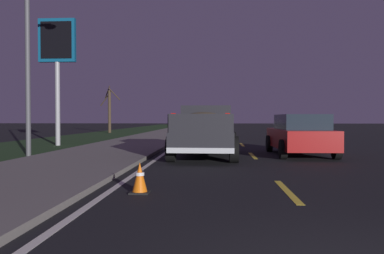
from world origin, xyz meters
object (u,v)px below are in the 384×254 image
at_px(sedan_white, 214,124).
at_px(bare_tree_far, 109,109).
at_px(gas_price_sign, 57,51).
at_px(street_light_near, 35,32).
at_px(pickup_truck, 206,130).
at_px(traffic_cone_near, 140,178).
at_px(sedan_red, 300,135).

bearing_deg(sedan_white, bare_tree_far, 119.90).
relative_size(gas_price_sign, street_light_near, 0.86).
relative_size(street_light_near, bare_tree_far, 1.66).
bearing_deg(gas_price_sign, street_light_near, -164.82).
bearing_deg(gas_price_sign, bare_tree_far, 7.07).
bearing_deg(street_light_near, gas_price_sign, 15.18).
height_order(pickup_truck, gas_price_sign, gas_price_sign).
height_order(street_light_near, traffic_cone_near, street_light_near).
height_order(sedan_white, sedan_red, same).
height_order(sedan_white, bare_tree_far, bare_tree_far).
xyz_separation_m(sedan_white, traffic_cone_near, (-34.99, 1.18, -0.50)).
bearing_deg(street_light_near, bare_tree_far, 9.04).
relative_size(pickup_truck, sedan_red, 1.24).
bearing_deg(sedan_red, gas_price_sign, 68.18).
bearing_deg(sedan_red, traffic_cone_near, 148.95).
distance_m(sedan_red, traffic_cone_near, 8.89).
relative_size(sedan_white, sedan_red, 1.00).
bearing_deg(pickup_truck, sedan_white, -0.28).
bearing_deg(traffic_cone_near, pickup_truck, -8.55).
distance_m(pickup_truck, sedan_white, 28.08).
bearing_deg(traffic_cone_near, gas_price_sign, 28.84).
xyz_separation_m(pickup_truck, sedan_red, (0.69, -3.54, -0.20)).
distance_m(pickup_truck, bare_tree_far, 24.44).
bearing_deg(bare_tree_far, traffic_cone_near, -163.28).
xyz_separation_m(pickup_truck, bare_tree_far, (22.35, 9.83, 1.25)).
bearing_deg(sedan_white, pickup_truck, 179.72).
bearing_deg(sedan_white, traffic_cone_near, 178.07).
bearing_deg(sedan_white, gas_price_sign, 161.08).
bearing_deg(bare_tree_far, gas_price_sign, -172.93).
xyz_separation_m(gas_price_sign, street_light_near, (-5.40, -1.46, -0.26)).
relative_size(sedan_red, bare_tree_far, 0.98).
bearing_deg(street_light_near, pickup_truck, -88.10).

